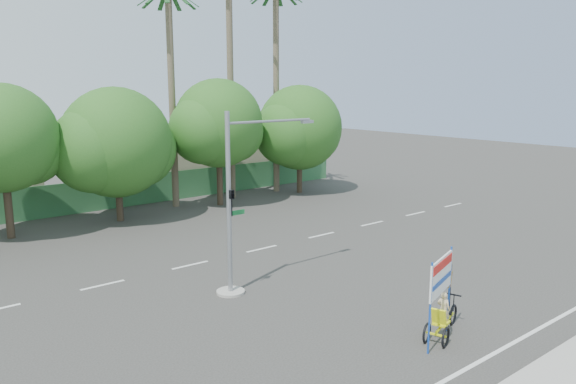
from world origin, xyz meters
TOP-DOWN VIEW (x-y plane):
  - ground at (0.00, 0.00)m, footprint 120.00×120.00m
  - fence at (0.00, 21.50)m, footprint 38.00×0.08m
  - building_right at (8.00, 26.00)m, footprint 14.00×8.00m
  - tree_left at (-7.05, 18.00)m, footprint 6.66×5.60m
  - tree_center at (-1.05, 18.00)m, footprint 7.62×6.40m
  - tree_right at (5.95, 18.00)m, footprint 6.90×5.80m
  - tree_far_right at (12.95, 18.00)m, footprint 7.38×6.20m
  - palm_tall at (8.00, 19.50)m, footprint 3.73×3.79m
  - palm_mid at (12.00, 19.50)m, footprint 3.73×3.79m
  - palm_short at (3.50, 19.50)m, footprint 3.73×3.79m
  - traffic_signal at (-2.20, 3.98)m, footprint 4.72×1.10m
  - trike_billboard at (0.48, -3.54)m, footprint 2.83×1.22m

SIDE VIEW (x-z plane):
  - ground at x=0.00m, z-range 0.00..0.00m
  - fence at x=0.00m, z-range 0.00..2.00m
  - trike_billboard at x=0.48m, z-range -0.28..2.62m
  - building_right at x=8.00m, z-range 0.00..3.60m
  - traffic_signal at x=-2.20m, z-range -0.58..6.42m
  - tree_center at x=-1.05m, z-range 0.54..8.39m
  - tree_far_right at x=12.95m, z-range 0.68..8.61m
  - tree_left at x=-7.05m, z-range 1.02..9.09m
  - tree_right at x=5.95m, z-range 1.06..9.42m
  - palm_short at x=3.50m, z-range 1.64..16.09m
  - palm_mid at x=12.00m, z-range 1.67..17.12m
  - palm_tall at x=8.00m, z-range 1.74..19.19m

